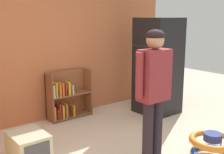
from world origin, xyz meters
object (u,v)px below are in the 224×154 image
(baby_walker, at_px, (212,145))
(pet_carrier, at_px, (29,147))
(bookshelf, at_px, (66,98))
(refrigerator, at_px, (158,66))
(standing_person, at_px, (154,86))

(baby_walker, relative_size, pet_carrier, 1.09)
(bookshelf, bearing_deg, baby_walker, -73.15)
(pet_carrier, bearing_deg, refrigerator, 6.22)
(standing_person, bearing_deg, refrigerator, 41.20)
(refrigerator, height_order, baby_walker, refrigerator)
(standing_person, bearing_deg, bookshelf, 89.75)
(standing_person, xyz_separation_m, baby_walker, (0.76, -0.36, -0.84))
(standing_person, relative_size, baby_walker, 2.75)
(standing_person, distance_m, baby_walker, 1.19)
(refrigerator, bearing_deg, standing_person, -138.80)
(refrigerator, xyz_separation_m, bookshelf, (-1.52, 0.79, -0.52))
(refrigerator, xyz_separation_m, pet_carrier, (-2.69, -0.29, -0.71))
(refrigerator, xyz_separation_m, standing_person, (-1.53, -1.34, 0.11))
(baby_walker, bearing_deg, standing_person, 154.96)
(bookshelf, distance_m, baby_walker, 2.60)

